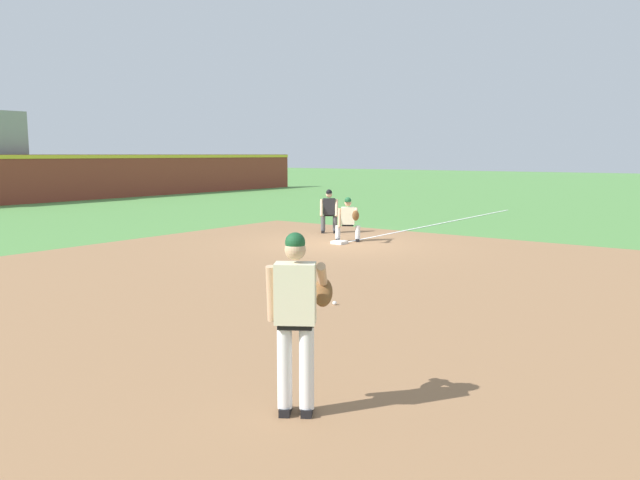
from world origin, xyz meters
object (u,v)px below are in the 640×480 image
Objects in this scene: baseball at (335,303)px; first_base_bag at (339,242)px; pitcher at (297,312)px; umpire at (329,209)px; first_baseman at (348,218)px.

first_base_bag is at bearing 34.15° from baseball.
pitcher is 14.66m from umpire.
umpire is (12.08, 8.30, -0.27)m from pitcher.
umpire is (1.90, 1.74, 0.75)m from first_base_bag.
pitcher is (-10.18, -6.56, 1.01)m from first_base_bag.
first_baseman reaches higher than baseball.
first_base_bag reaches higher than baseball.
pitcher reaches higher than umpire.
first_baseman is at bearing -128.75° from umpire.
first_base_bag is 0.26× the size of umpire.
umpire is at bearing 42.51° from first_base_bag.
pitcher is at bearing -148.35° from first_baseman.
baseball is at bearing 30.61° from pitcher.
umpire is (1.36, 1.69, 0.06)m from first_baseman.
baseball is at bearing -145.85° from first_base_bag.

